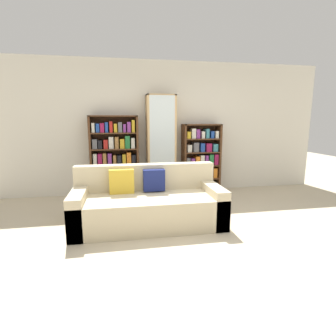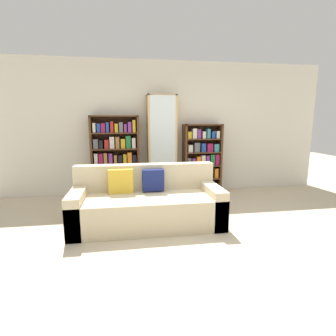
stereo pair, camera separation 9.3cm
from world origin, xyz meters
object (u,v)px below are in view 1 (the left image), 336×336
object	(u,v)px
bookshelf_left	(115,159)
bookshelf_right	(201,160)
display_cabinet	(161,145)
wine_bottle	(188,197)
couch	(148,204)

from	to	relation	value
bookshelf_left	bookshelf_right	distance (m)	1.79
bookshelf_left	display_cabinet	distance (m)	0.96
bookshelf_left	display_cabinet	world-z (taller)	display_cabinet
bookshelf_right	wine_bottle	distance (m)	1.11
bookshelf_right	couch	bearing A→B (deg)	-129.43
display_cabinet	wine_bottle	bearing A→B (deg)	-65.43
display_cabinet	wine_bottle	xyz separation A→B (m)	(0.37, -0.81, -0.87)
bookshelf_left	display_cabinet	bearing A→B (deg)	-1.00
display_cabinet	bookshelf_right	bearing A→B (deg)	1.10
display_cabinet	wine_bottle	world-z (taller)	display_cabinet
display_cabinet	bookshelf_right	distance (m)	0.92
bookshelf_left	wine_bottle	bearing A→B (deg)	-32.48
display_cabinet	bookshelf_left	bearing A→B (deg)	179.00
couch	bookshelf_left	bearing A→B (deg)	107.48
display_cabinet	bookshelf_right	size ratio (longest dim) A/B	1.40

